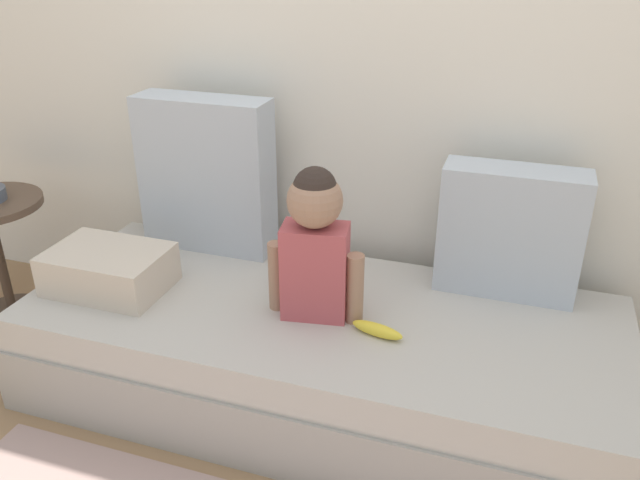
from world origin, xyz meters
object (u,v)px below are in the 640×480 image
object	(u,v)px
throw_pillow_left	(207,175)
throw_pillow_right	(510,232)
couch	(321,354)
folded_blanket	(109,269)
toddler	(315,240)
banana	(377,330)

from	to	relation	value
throw_pillow_left	throw_pillow_right	distance (m)	1.12
throw_pillow_left	couch	bearing A→B (deg)	-29.19
couch	folded_blanket	size ratio (longest dim) A/B	5.10
toddler	banana	distance (m)	0.34
couch	throw_pillow_right	bearing A→B (deg)	29.19
throw_pillow_right	folded_blanket	xyz separation A→B (m)	(-1.30, -0.42, -0.15)
throw_pillow_right	toddler	distance (m)	0.67
couch	throw_pillow_right	xyz separation A→B (m)	(0.56, 0.31, 0.41)
throw_pillow_right	toddler	bearing A→B (deg)	-148.15
couch	banana	bearing A→B (deg)	-24.30
couch	throw_pillow_left	size ratio (longest dim) A/B	3.46
toddler	banana	world-z (taller)	toddler
throw_pillow_right	banana	distance (m)	0.57
throw_pillow_left	throw_pillow_right	bearing A→B (deg)	0.00
toddler	banana	size ratio (longest dim) A/B	2.97
throw_pillow_right	banana	world-z (taller)	throw_pillow_right
toddler	banana	bearing A→B (deg)	-14.62
throw_pillow_right	throw_pillow_left	bearing A→B (deg)	180.00
throw_pillow_left	throw_pillow_right	xyz separation A→B (m)	(1.12, 0.00, -0.07)
toddler	banana	xyz separation A→B (m)	(0.22, -0.06, -0.25)
throw_pillow_left	throw_pillow_right	size ratio (longest dim) A/B	1.27
throw_pillow_right	couch	bearing A→B (deg)	-150.81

